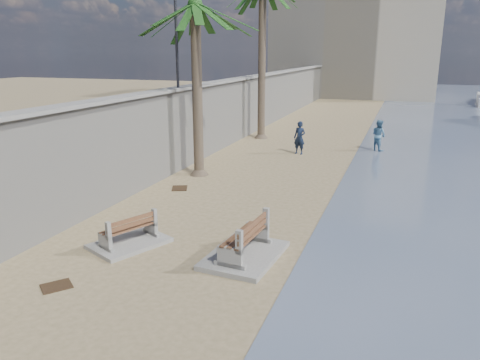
# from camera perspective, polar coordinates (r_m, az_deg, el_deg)

# --- Properties ---
(ground_plane) EXTENTS (140.00, 140.00, 0.00)m
(ground_plane) POSITION_cam_1_polar(r_m,az_deg,el_deg) (9.24, -12.31, -18.68)
(ground_plane) COLOR #947F5B
(seawall) EXTENTS (0.45, 70.00, 3.50)m
(seawall) POSITION_cam_1_polar(r_m,az_deg,el_deg) (28.25, -0.18, 8.58)
(seawall) COLOR gray
(seawall) RESTS_ON ground_plane
(wall_cap) EXTENTS (0.80, 70.00, 0.12)m
(wall_cap) POSITION_cam_1_polar(r_m,az_deg,el_deg) (28.09, -0.19, 12.23)
(wall_cap) COLOR gray
(wall_cap) RESTS_ON seawall
(end_building) EXTENTS (18.00, 12.00, 14.00)m
(end_building) POSITION_cam_1_polar(r_m,az_deg,el_deg) (58.77, 14.01, 16.85)
(end_building) COLOR #B7AA93
(end_building) RESTS_ON ground_plane
(bench_near) EXTENTS (1.83, 2.53, 1.00)m
(bench_near) POSITION_cam_1_polar(r_m,az_deg,el_deg) (12.01, 0.57, -7.54)
(bench_near) COLOR gray
(bench_near) RESTS_ON ground_plane
(bench_far) EXTENTS (2.05, 2.37, 0.83)m
(bench_far) POSITION_cam_1_polar(r_m,az_deg,el_deg) (13.14, -13.40, -6.26)
(bench_far) COLOR gray
(bench_far) RESTS_ON ground_plane
(palm_mid) EXTENTS (5.00, 5.00, 7.79)m
(palm_mid) POSITION_cam_1_polar(r_m,az_deg,el_deg) (19.56, -5.49, 20.27)
(palm_mid) COLOR brown
(palm_mid) RESTS_ON ground_plane
(streetlight) EXTENTS (0.28, 0.28, 5.12)m
(streetlight) POSITION_cam_1_polar(r_m,az_deg,el_deg) (20.70, -7.86, 19.52)
(streetlight) COLOR #2D2D33
(streetlight) RESTS_ON wall_cap
(person_a) EXTENTS (0.78, 0.61, 1.94)m
(person_a) POSITION_cam_1_polar(r_m,az_deg,el_deg) (24.17, 7.28, 5.42)
(person_a) COLOR #121D33
(person_a) RESTS_ON ground_plane
(person_b) EXTENTS (1.11, 1.09, 1.82)m
(person_b) POSITION_cam_1_polar(r_m,az_deg,el_deg) (25.90, 16.56, 5.44)
(person_b) COLOR teal
(person_b) RESTS_ON ground_plane
(debris_b) EXTENTS (0.80, 0.82, 0.03)m
(debris_b) POSITION_cam_1_polar(r_m,az_deg,el_deg) (11.57, -21.47, -11.95)
(debris_b) COLOR #382616
(debris_b) RESTS_ON ground_plane
(debris_c) EXTENTS (0.81, 0.88, 0.03)m
(debris_c) POSITION_cam_1_polar(r_m,az_deg,el_deg) (18.21, -7.37, -0.99)
(debris_c) COLOR #382616
(debris_c) RESTS_ON ground_plane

